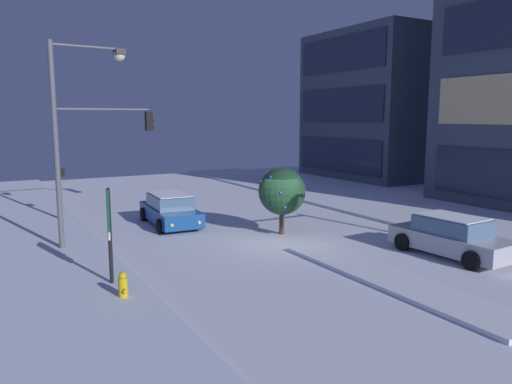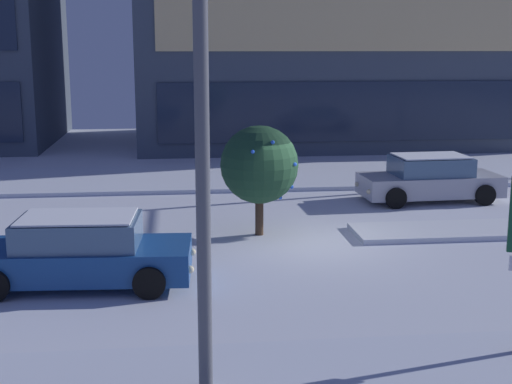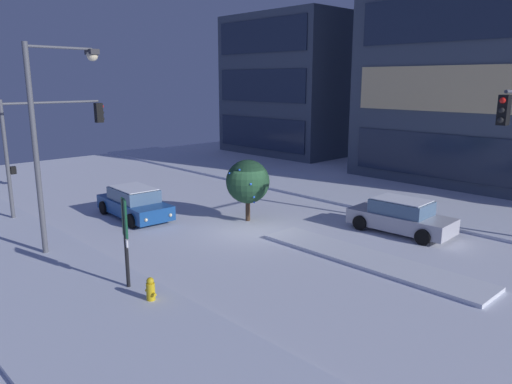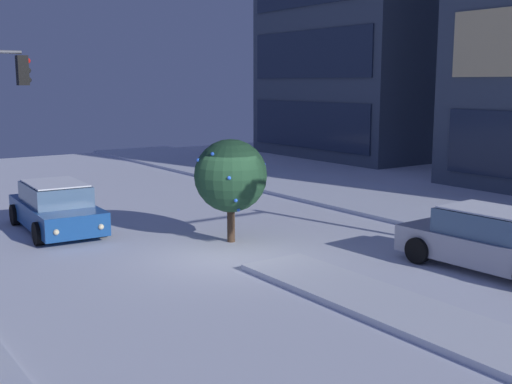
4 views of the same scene
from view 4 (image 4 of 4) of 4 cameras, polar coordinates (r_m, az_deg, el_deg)
The scene contains 7 objects.
ground at distance 16.83m, azimuth -2.48°, elevation -5.68°, with size 52.00×52.00×0.00m, color silver.
curb_strip_far at distance 22.81m, azimuth 16.88°, elevation -1.83°, with size 52.00×5.20×0.14m, color silver.
median_strip at distance 12.90m, azimuth 13.52°, elevation -10.49°, with size 9.00×1.80×0.14m, color silver.
office_tower_secondary at distance 41.48m, azimuth 10.74°, elevation 11.74°, with size 11.29×11.14×12.12m.
car_near at distance 20.38m, azimuth -17.34°, elevation -1.35°, with size 4.80×2.25×1.49m.
car_far at distance 16.39m, azimuth 20.22°, elevation -4.15°, with size 4.61×2.19×1.49m.
decorated_tree_median at distance 17.93m, azimuth -2.26°, elevation 1.43°, with size 2.05×2.07×2.92m.
Camera 4 is at (13.68, -8.74, 4.46)m, focal length 45.04 mm.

